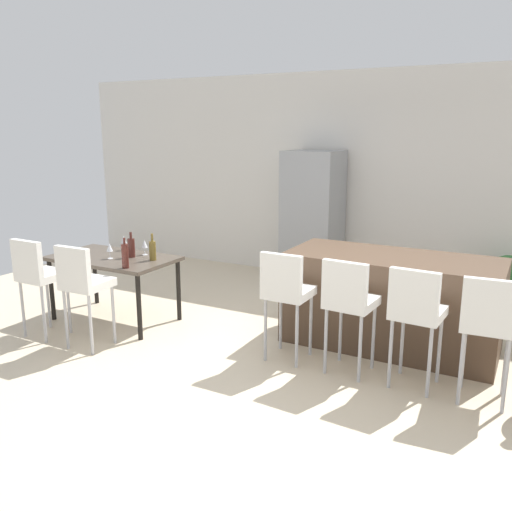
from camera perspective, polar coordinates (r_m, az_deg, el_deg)
The scene contains 18 objects.
ground_plane at distance 5.16m, azimuth 3.27°, elevation -10.96°, with size 10.00×10.00×0.00m, color beige.
back_wall at distance 7.56m, azimuth 13.22°, elevation 7.92°, with size 10.00×0.12×2.90m, color silver.
kitchen_island at distance 5.50m, azimuth 14.17°, elevation -4.67°, with size 2.05×0.90×0.92m, color #4C3828.
bar_chair_left at distance 4.91m, azimuth 3.22°, elevation -3.53°, with size 0.40×0.40×1.05m.
bar_chair_middle at distance 4.70m, azimuth 9.86°, elevation -4.49°, with size 0.43×0.43×1.05m.
bar_chair_right at distance 4.57m, azimuth 16.70°, elevation -5.42°, with size 0.43×0.43×1.05m.
bar_chair_far at distance 4.50m, azimuth 23.52°, elevation -6.27°, with size 0.43×0.43×1.05m.
dining_table at distance 6.18m, azimuth -14.96°, elevation -0.70°, with size 1.39×0.79×0.74m.
dining_chair_near at distance 5.90m, azimuth -22.24°, elevation -1.63°, with size 0.41×0.41×1.05m.
dining_chair_far at distance 5.44m, azimuth -17.99°, elevation -2.50°, with size 0.41×0.41×1.05m.
wine_bottle_middle at distance 5.88m, azimuth -10.96°, elevation 0.62°, with size 0.07×0.07×0.29m.
wine_bottle_near at distance 5.60m, azimuth -13.77°, elevation 0.04°, with size 0.07×0.07×0.31m.
wine_bottle_far at distance 6.06m, azimuth -13.14°, elevation 0.90°, with size 0.08×0.08×0.28m.
wine_glass_left at distance 6.43m, azimuth -13.92°, elevation 1.68°, with size 0.07×0.07×0.17m.
wine_glass_right at distance 6.14m, azimuth -11.80°, elevation 1.25°, with size 0.07×0.07×0.17m.
wine_glass_end at distance 6.05m, azimuth -15.33°, elevation 0.87°, with size 0.07×0.07×0.17m.
refrigerator at distance 7.47m, azimuth 6.05°, elevation 4.04°, with size 0.72×0.68×1.84m, color #939699.
potted_plant at distance 7.04m, azimuth 25.19°, elevation -2.11°, with size 0.47×0.47×0.67m.
Camera 1 is at (1.97, -4.27, 2.13)m, focal length 37.56 mm.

